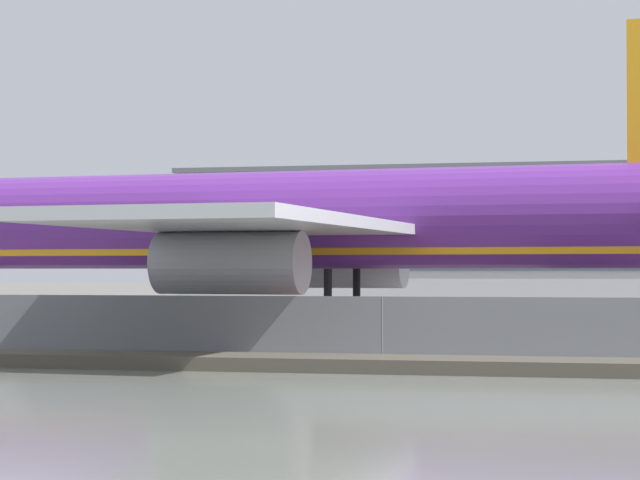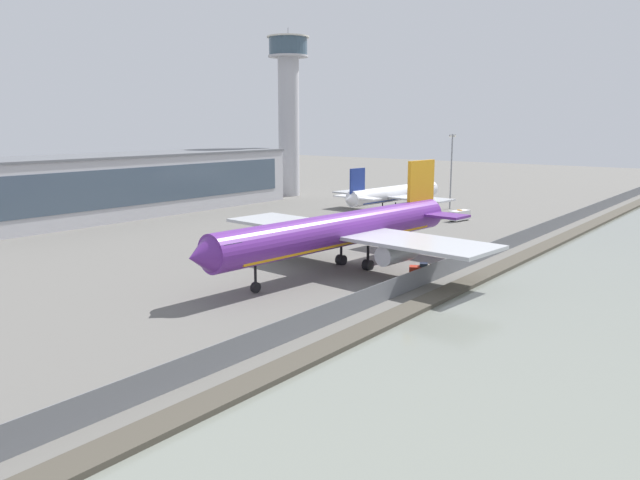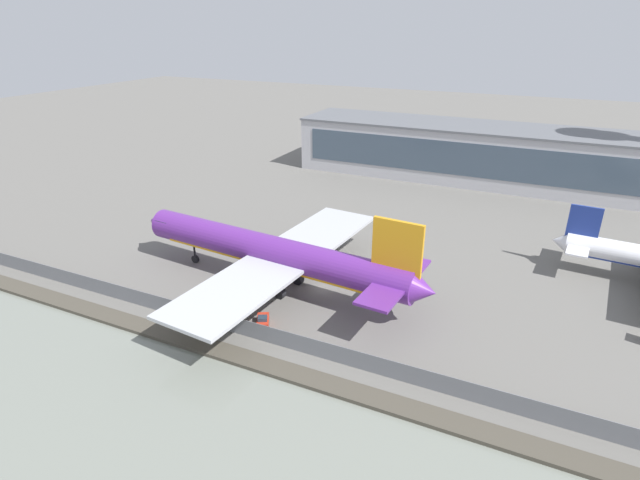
{
  "view_description": "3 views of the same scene",
  "coord_description": "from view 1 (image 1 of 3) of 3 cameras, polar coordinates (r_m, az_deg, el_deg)",
  "views": [
    {
      "loc": [
        7.75,
        -63.55,
        3.56
      ],
      "look_at": [
        -6.23,
        1.52,
        5.13
      ],
      "focal_mm": 70.0,
      "sensor_mm": 36.0,
      "label": 1
    },
    {
      "loc": [
        -79.67,
        -54.48,
        21.31
      ],
      "look_at": [
        -2.79,
        5.07,
        3.05
      ],
      "focal_mm": 35.0,
      "sensor_mm": 36.0,
      "label": 2
    },
    {
      "loc": [
        29.33,
        -62.74,
        38.96
      ],
      "look_at": [
        -4.46,
        9.32,
        3.91
      ],
      "focal_mm": 28.0,
      "sensor_mm": 36.0,
      "label": 3
    }
  ],
  "objects": [
    {
      "name": "ground_plane",
      "position": [
        64.12,
        5.18,
        -4.52
      ],
      "size": [
        500.0,
        500.0,
        0.0
      ],
      "primitive_type": "plane",
      "color": "#66635E"
    },
    {
      "name": "terminal_building",
      "position": [
        135.23,
        12.73,
        0.2
      ],
      "size": [
        88.58,
        20.57,
        14.25
      ],
      "color": "#B2B2B7",
      "rests_on": "ground"
    },
    {
      "name": "perimeter_fence",
      "position": [
        48.23,
        2.87,
        -4.08
      ],
      "size": [
        280.0,
        0.1,
        2.51
      ],
      "color": "slate",
      "rests_on": "ground"
    },
    {
      "name": "cargo_jet_purple",
      "position": [
        62.95,
        -1.14,
        0.74
      ],
      "size": [
        53.1,
        45.81,
        15.33
      ],
      "color": "#602889",
      "rests_on": "ground"
    },
    {
      "name": "shoreline_seawall",
      "position": [
        43.86,
        1.92,
        -5.67
      ],
      "size": [
        320.0,
        3.0,
        0.5
      ],
      "color": "#474238",
      "rests_on": "ground"
    },
    {
      "name": "baggage_tug",
      "position": [
        51.66,
        0.42,
        -4.4
      ],
      "size": [
        2.92,
        3.58,
        1.8
      ],
      "color": "red",
      "rests_on": "ground"
    }
  ]
}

